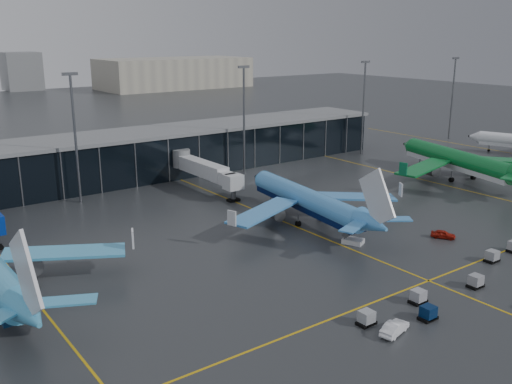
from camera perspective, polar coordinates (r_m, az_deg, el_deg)
ground at (r=84.53m, az=4.53°, el=-7.11°), size 600.00×600.00×0.00m
terminal_pier at (r=133.99m, az=-12.99°, el=3.49°), size 142.00×17.00×10.70m
flood_masts at (r=123.90m, az=-8.85°, el=6.70°), size 203.00×0.50×25.50m
distant_hangars at (r=344.89m, az=-19.47°, el=10.76°), size 260.00×71.00×22.00m
taxi_lines at (r=98.14m, az=4.92°, el=-3.84°), size 220.00×120.00×0.02m
airliner_klm_near at (r=101.41m, az=5.02°, el=0.57°), size 41.51×45.89×12.77m
airliner_aer_lingus at (r=139.05m, az=19.58°, el=4.11°), size 50.55×54.54×14.09m
baggage_carts at (r=80.22m, az=20.28°, el=-8.79°), size 37.58×14.36×1.70m
mobile_airstair at (r=92.95m, az=9.69°, el=-4.64°), size 3.30×3.81×3.45m
service_van_red at (r=98.91m, az=18.21°, el=-4.04°), size 3.40×4.15×1.33m
service_van_white at (r=67.42m, az=13.69°, el=-13.05°), size 4.70×2.60×1.47m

